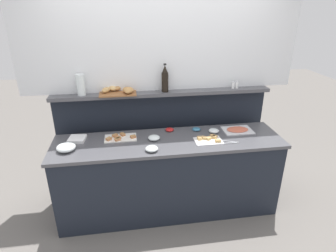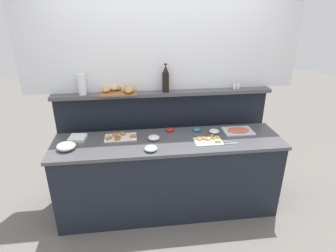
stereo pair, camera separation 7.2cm
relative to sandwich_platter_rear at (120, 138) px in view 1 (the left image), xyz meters
name	(u,v)px [view 1 (the left image)]	position (x,y,z in m)	size (l,w,h in m)	color
ground_plane	(162,179)	(0.51, 0.48, -0.90)	(12.00, 12.00, 0.00)	slate
buffet_counter	(169,176)	(0.51, -0.12, -0.46)	(2.43, 0.63, 0.89)	black
back_ledge_unit	(163,138)	(0.51, 0.37, -0.22)	(2.50, 0.22, 1.30)	black
upper_wall_panel	(162,31)	(0.51, 0.40, 1.05)	(3.10, 0.08, 1.30)	silver
sandwich_platter_rear	(120,138)	(0.00, 0.00, 0.00)	(0.34, 0.20, 0.04)	white
sandwich_platter_front	(209,140)	(0.92, -0.19, 0.00)	(0.29, 0.19, 0.04)	white
cold_cuts_platter	(237,130)	(1.32, 0.00, 0.00)	(0.33, 0.24, 0.02)	silver
glass_bowl_large	(66,148)	(-0.52, -0.19, 0.02)	(0.19, 0.19, 0.07)	silver
glass_bowl_medium	(214,131)	(1.03, -0.01, 0.01)	(0.11, 0.11, 0.05)	silver
glass_bowl_small	(152,149)	(0.31, -0.32, 0.01)	(0.13, 0.13, 0.05)	silver
glass_bowl_extra	(154,138)	(0.35, -0.08, 0.01)	(0.12, 0.12, 0.05)	silver
condiment_bowl_red	(196,129)	(0.86, 0.08, 0.01)	(0.10, 0.10, 0.03)	teal
condiment_bowl_teal	(170,130)	(0.55, 0.11, 0.01)	(0.09, 0.09, 0.03)	red
serving_tongs	(230,142)	(1.13, -0.27, -0.01)	(0.19, 0.08, 0.01)	#B7BABF
napkin_stack	(77,139)	(-0.45, 0.03, 0.00)	(0.17, 0.17, 0.03)	white
wine_bottle_dark	(165,79)	(0.53, 0.29, 0.54)	(0.08, 0.08, 0.32)	black
salt_shaker	(233,85)	(1.33, 0.30, 0.44)	(0.03, 0.03, 0.09)	white
pepper_shaker	(237,85)	(1.38, 0.30, 0.44)	(0.03, 0.03, 0.09)	white
bread_basket	(120,90)	(0.02, 0.31, 0.43)	(0.40, 0.29, 0.08)	brown
water_carafe	(81,85)	(-0.38, 0.30, 0.51)	(0.09, 0.09, 0.23)	silver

